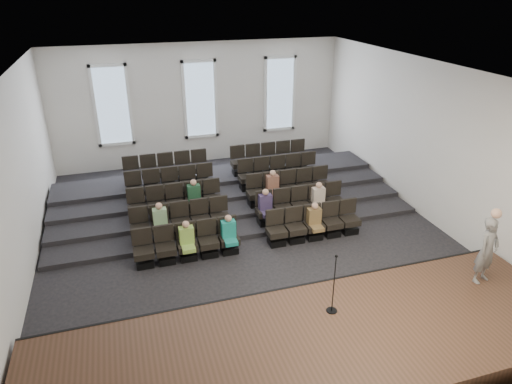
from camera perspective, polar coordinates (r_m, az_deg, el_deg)
ground at (r=14.03m, az=-1.06°, el=-5.77°), size 14.00×14.00×0.00m
ceiling at (r=12.27m, az=-1.25°, el=14.82°), size 12.00×14.00×0.02m
wall_back at (r=19.49m, az=-7.00°, el=10.85°), size 12.00×0.04×5.00m
wall_front at (r=7.32m, az=14.92°, el=-15.45°), size 12.00×0.04×5.00m
wall_left at (r=12.79m, az=-28.02°, el=0.51°), size 0.04×14.00×5.00m
wall_right at (r=15.61m, az=20.71°, el=5.90°), size 0.04×14.00×5.00m
stage at (r=10.04m, az=7.55°, el=-18.73°), size 11.80×3.60×0.50m
stage_lip at (r=11.27m, az=3.79°, el=-12.90°), size 11.80×0.06×0.52m
risers at (r=16.67m, az=-4.11°, el=0.13°), size 11.80×4.80×0.60m
seating_rows at (r=15.03m, az=-2.72°, el=-0.67°), size 6.80×4.70×1.67m
windows at (r=19.38m, az=-6.99°, el=11.38°), size 8.44×0.10×3.24m
audience at (r=13.91m, az=-1.45°, el=-2.25°), size 5.45×2.64×1.10m
speaker at (r=12.18m, az=26.94°, el=-6.55°), size 0.71×0.56×1.69m
mic_stand at (r=10.31m, az=9.60°, el=-12.57°), size 0.24×0.24×1.46m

